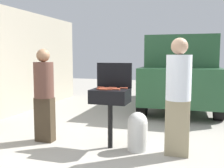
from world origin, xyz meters
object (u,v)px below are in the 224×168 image
bbq_grill (110,98)px  propane_tank (138,130)px  hot_dog_5 (108,89)px  hot_dog_7 (103,89)px  hot_dog_6 (124,88)px  person_right (178,93)px  hot_dog_3 (101,89)px  hot_dog_8 (101,87)px  hot_dog_9 (116,89)px  hot_dog_0 (106,88)px  hot_dog_1 (116,89)px  hot_dog_2 (110,88)px  parked_minivan (181,72)px  person_left (44,92)px  hot_dog_10 (104,88)px  hot_dog_4 (113,88)px

bbq_grill → propane_tank: bearing=3.7°
hot_dog_5 → hot_dog_7: same height
bbq_grill → hot_dog_5: 0.19m
hot_dog_6 → hot_dog_7: 0.38m
person_right → hot_dog_3: bearing=-1.8°
hot_dog_8 → hot_dog_9: (0.28, -0.08, 0.00)m
hot_dog_0 → hot_dog_1: 0.18m
hot_dog_2 → parked_minivan: 4.05m
propane_tank → hot_dog_0: bearing=-174.6°
hot_dog_8 → hot_dog_5: bearing=-47.4°
person_left → hot_dog_8: bearing=22.9°
hot_dog_0 → hot_dog_5: (0.05, -0.08, 0.00)m
hot_dog_8 → bbq_grill: bearing=-25.2°
hot_dog_9 → hot_dog_10: (-0.22, 0.02, 0.00)m
hot_dog_0 → hot_dog_10: bearing=137.7°
hot_dog_5 → hot_dog_0: bearing=122.9°
hot_dog_2 → person_left: person_left is taller
hot_dog_6 → person_left: 1.41m
person_right → bbq_grill: bearing=-6.3°
hot_dog_8 → hot_dog_6: bearing=6.8°
propane_tank → parked_minivan: 4.06m
hot_dog_9 → hot_dog_6: bearing=51.9°
hot_dog_5 → hot_dog_4: bearing=84.8°
hot_dog_1 → hot_dog_5: size_ratio=1.00×
hot_dog_6 → hot_dog_5: bearing=-130.9°
hot_dog_5 → hot_dog_8: size_ratio=1.00×
hot_dog_10 → hot_dog_0: bearing=-42.3°
hot_dog_1 → hot_dog_4: bearing=120.7°
bbq_grill → parked_minivan: 4.11m
hot_dog_0 → parked_minivan: 4.14m
parked_minivan → person_right: bearing=90.7°
hot_dog_1 → person_left: size_ratio=0.08×
hot_dog_0 → parked_minivan: (0.96, 4.02, 0.04)m
hot_dog_8 → propane_tank: bearing=-5.1°
hot_dog_2 → parked_minivan: size_ratio=0.03×
parked_minivan → hot_dog_8: bearing=72.8°
hot_dog_8 → hot_dog_9: size_ratio=1.00×
hot_dog_0 → hot_dog_1: bearing=-14.0°
hot_dog_3 → hot_dog_7: size_ratio=1.00×
hot_dog_6 → hot_dog_7: size_ratio=1.00×
hot_dog_8 → hot_dog_1: bearing=-26.6°
hot_dog_3 → person_right: person_right is taller
hot_dog_0 → hot_dog_7: bearing=-92.9°
bbq_grill → hot_dog_4: bearing=85.0°
hot_dog_7 → person_right: person_right is taller
hot_dog_4 → person_left: (-1.21, -0.14, -0.10)m
bbq_grill → hot_dog_6: bearing=34.3°
hot_dog_3 → propane_tank: bearing=12.1°
hot_dog_6 → hot_dog_10: same height
hot_dog_3 → hot_dog_6: same height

